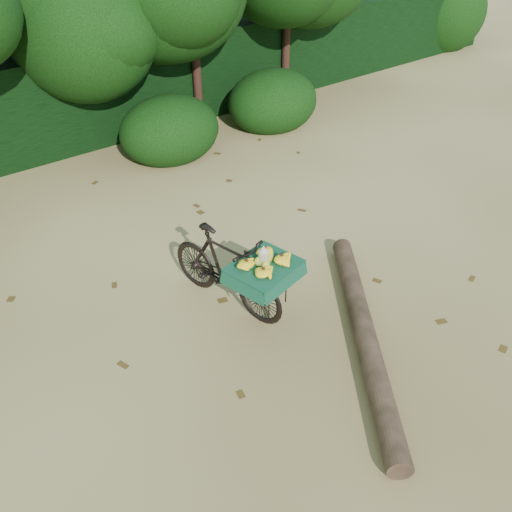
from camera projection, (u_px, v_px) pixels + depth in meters
ground at (244, 301)px, 6.95m from camera, size 80.00×80.00×0.00m
vendor_bicycle at (227, 270)px, 6.60m from camera, size 1.00×1.89×1.07m
fallen_log at (364, 333)px, 6.29m from camera, size 2.33×3.00×0.26m
hedge_backdrop at (48, 98)px, 10.45m from camera, size 26.00×1.80×1.80m
tree_row at (12, 54)px, 8.97m from camera, size 14.50×2.00×4.00m
bush_clumps at (122, 147)px, 9.68m from camera, size 8.80×1.70×0.90m
leaf_litter at (215, 276)px, 7.36m from camera, size 7.00×7.30×0.01m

